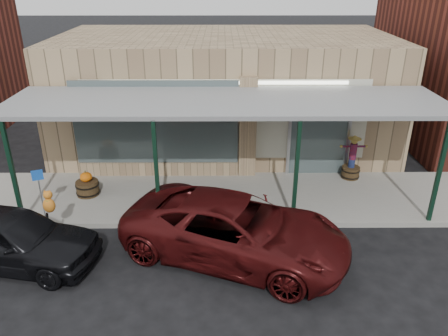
{
  "coord_description": "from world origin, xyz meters",
  "views": [
    {
      "loc": [
        -0.11,
        -8.01,
        6.38
      ],
      "look_at": [
        -0.06,
        2.6,
        1.51
      ],
      "focal_mm": 35.0,
      "sensor_mm": 36.0,
      "label": 1
    }
  ],
  "objects_px": {
    "barrel_pumpkin": "(87,186)",
    "handicap_sign": "(40,187)",
    "car_maroon": "(236,229)",
    "parked_sedan": "(11,238)",
    "barrel_scarecrow": "(352,164)"
  },
  "relations": [
    {
      "from": "barrel_pumpkin",
      "to": "handicap_sign",
      "type": "bearing_deg",
      "value": -123.61
    },
    {
      "from": "handicap_sign",
      "to": "barrel_pumpkin",
      "type": "bearing_deg",
      "value": 32.72
    },
    {
      "from": "car_maroon",
      "to": "handicap_sign",
      "type": "bearing_deg",
      "value": 94.1
    },
    {
      "from": "handicap_sign",
      "to": "parked_sedan",
      "type": "height_order",
      "value": "handicap_sign"
    },
    {
      "from": "barrel_scarecrow",
      "to": "car_maroon",
      "type": "relative_size",
      "value": 0.27
    },
    {
      "from": "barrel_scarecrow",
      "to": "handicap_sign",
      "type": "xyz_separation_m",
      "value": [
        -9.06,
        -2.4,
        0.4
      ]
    },
    {
      "from": "barrel_scarecrow",
      "to": "barrel_pumpkin",
      "type": "height_order",
      "value": "barrel_scarecrow"
    },
    {
      "from": "barrel_scarecrow",
      "to": "barrel_pumpkin",
      "type": "relative_size",
      "value": 1.82
    },
    {
      "from": "parked_sedan",
      "to": "handicap_sign",
      "type": "bearing_deg",
      "value": 10.47
    },
    {
      "from": "barrel_scarecrow",
      "to": "handicap_sign",
      "type": "bearing_deg",
      "value": 175.02
    },
    {
      "from": "barrel_pumpkin",
      "to": "handicap_sign",
      "type": "distance_m",
      "value": 1.64
    },
    {
      "from": "barrel_scarecrow",
      "to": "parked_sedan",
      "type": "bearing_deg",
      "value": -174.57
    },
    {
      "from": "handicap_sign",
      "to": "barrel_scarecrow",
      "type": "bearing_deg",
      "value": -8.85
    },
    {
      "from": "barrel_pumpkin",
      "to": "car_maroon",
      "type": "xyz_separation_m",
      "value": [
        4.37,
        -2.9,
        0.32
      ]
    },
    {
      "from": "barrel_scarecrow",
      "to": "parked_sedan",
      "type": "relative_size",
      "value": 0.34
    }
  ]
}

